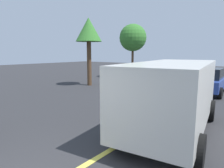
{
  "coord_description": "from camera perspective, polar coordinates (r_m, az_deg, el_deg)",
  "views": [
    {
      "loc": [
        -1.44,
        -3.02,
        2.48
      ],
      "look_at": [
        3.95,
        1.25,
        1.41
      ],
      "focal_mm": 31.97,
      "sensor_mm": 36.0,
      "label": 1
    }
  ],
  "objects": [
    {
      "name": "tree_right_verge",
      "position": [
        20.22,
        5.99,
        12.99
      ],
      "size": [
        2.65,
        2.65,
        5.28
      ],
      "color": "#513823",
      "rests_on": "ground_plane"
    },
    {
      "name": "white_van",
      "position": [
        6.51,
        17.05,
        -2.25
      ],
      "size": [
        5.44,
        2.86,
        2.2
      ],
      "color": "silver",
      "rests_on": "ground_plane"
    },
    {
      "name": "lane_marking_centre",
      "position": [
        5.91,
        3.93,
        -15.89
      ],
      "size": [
        28.0,
        0.16,
        0.01
      ],
      "primitive_type": "cube",
      "color": "#E0D14C"
    },
    {
      "name": "tree_centre_verge",
      "position": [
        15.41,
        -6.7,
        14.72
      ],
      "size": [
        1.96,
        1.96,
        5.06
      ],
      "color": "#513823",
      "rests_on": "ground_plane"
    },
    {
      "name": "car_blue_behind_van",
      "position": [
        13.64,
        25.51,
        0.91
      ],
      "size": [
        4.0,
        2.21,
        1.57
      ],
      "color": "#2D479E",
      "rests_on": "ground_plane"
    }
  ]
}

